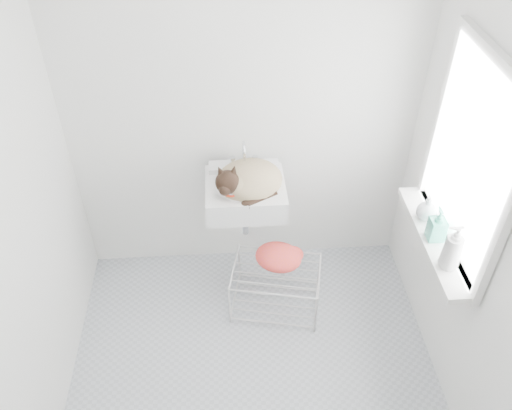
{
  "coord_description": "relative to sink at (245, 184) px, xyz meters",
  "views": [
    {
      "loc": [
        -0.11,
        -1.84,
        2.85
      ],
      "look_at": [
        0.05,
        0.5,
        0.88
      ],
      "focal_mm": 37.24,
      "sensor_mm": 36.0,
      "label": 1
    }
  ],
  "objects": [
    {
      "name": "windowsill",
      "position": [
        1.01,
        -0.54,
        -0.02
      ],
      "size": [
        0.16,
        0.88,
        0.04
      ],
      "primitive_type": "cube",
      "color": "white",
      "rests_on": "right_wall"
    },
    {
      "name": "bottle_c",
      "position": [
        1.0,
        -0.38,
        0.0
      ],
      "size": [
        0.14,
        0.14,
        0.15
      ],
      "primitive_type": "imported",
      "rotation": [
        0.0,
        0.0,
        2.84
      ],
      "color": "silver",
      "rests_on": "windowsill"
    },
    {
      "name": "wire_rack",
      "position": [
        0.18,
        -0.25,
        -0.7
      ],
      "size": [
        0.62,
        0.49,
        0.33
      ],
      "primitive_type": "cube",
      "rotation": [
        0.0,
        0.0,
        -0.21
      ],
      "color": "silver",
      "rests_on": "floor"
    },
    {
      "name": "sink",
      "position": [
        0.0,
        0.0,
        0.0
      ],
      "size": [
        0.49,
        0.43,
        0.2
      ],
      "primitive_type": "cube",
      "color": "white",
      "rests_on": "back_wall"
    },
    {
      "name": "bottle_a",
      "position": [
        1.0,
        -0.76,
        0.0
      ],
      "size": [
        0.09,
        0.09,
        0.23
      ],
      "primitive_type": "imported",
      "rotation": [
        0.0,
        0.0,
        4.68
      ],
      "color": "silver",
      "rests_on": "windowsill"
    },
    {
      "name": "faucet",
      "position": [
        0.0,
        0.18,
        0.14
      ],
      "size": [
        0.18,
        0.13,
        0.18
      ],
      "primitive_type": null,
      "color": "silver",
      "rests_on": "sink"
    },
    {
      "name": "towel",
      "position": [
        0.2,
        -0.19,
        -0.49
      ],
      "size": [
        0.36,
        0.31,
        0.13
      ],
      "primitive_type": "ellipsoid",
      "rotation": [
        0.0,
        0.0,
        -0.37
      ],
      "color": "#F25B01",
      "rests_on": "wire_rack"
    },
    {
      "name": "left_wall",
      "position": [
        -1.1,
        -0.74,
        0.4
      ],
      "size": [
        0.02,
        2.0,
        2.5
      ],
      "primitive_type": "cube",
      "color": "white",
      "rests_on": "ground"
    },
    {
      "name": "window_frame",
      "position": [
        1.07,
        -0.54,
        0.5
      ],
      "size": [
        0.04,
        0.9,
        1.1
      ],
      "primitive_type": "cube",
      "color": "white",
      "rests_on": "right_wall"
    },
    {
      "name": "bottle_b",
      "position": [
        1.0,
        -0.55,
        0.0
      ],
      "size": [
        0.09,
        0.09,
        0.19
      ],
      "primitive_type": "imported",
      "rotation": [
        0.0,
        0.0,
        3.13
      ],
      "color": "teal",
      "rests_on": "windowsill"
    },
    {
      "name": "cat",
      "position": [
        0.01,
        -0.02,
        0.04
      ],
      "size": [
        0.48,
        0.42,
        0.27
      ],
      "rotation": [
        0.0,
        0.0,
        0.24
      ],
      "color": "tan",
      "rests_on": "sink"
    },
    {
      "name": "right_wall",
      "position": [
        1.1,
        -0.74,
        0.4
      ],
      "size": [
        0.02,
        2.0,
        2.5
      ],
      "primitive_type": "cube",
      "color": "white",
      "rests_on": "ground"
    },
    {
      "name": "window_glass",
      "position": [
        1.09,
        -0.54,
        0.5
      ],
      "size": [
        0.01,
        0.8,
        1.0
      ],
      "primitive_type": "cube",
      "color": "white",
      "rests_on": "right_wall"
    },
    {
      "name": "back_wall",
      "position": [
        0.0,
        0.26,
        0.4
      ],
      "size": [
        2.2,
        0.02,
        2.5
      ],
      "primitive_type": "cube",
      "color": "white",
      "rests_on": "ground"
    },
    {
      "name": "floor",
      "position": [
        0.0,
        -0.74,
        -0.85
      ],
      "size": [
        2.2,
        2.0,
        0.02
      ],
      "primitive_type": "cube",
      "color": "#AFB5BD",
      "rests_on": "ground"
    }
  ]
}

